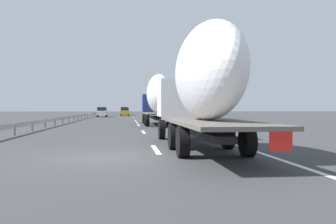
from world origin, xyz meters
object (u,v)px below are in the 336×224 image
(truck_trailing, at_px, (201,83))
(car_silver_hatch, at_px, (124,111))
(car_yellow_coupe, at_px, (125,112))
(truck_lead, at_px, (158,98))
(car_white_van, at_px, (102,112))
(car_black_suv, at_px, (125,110))
(road_sign, at_px, (165,104))

(truck_trailing, relative_size, car_silver_hatch, 2.90)
(truck_trailing, distance_m, car_yellow_coupe, 63.25)
(truck_lead, distance_m, car_silver_hatch, 53.49)
(car_yellow_coupe, height_order, car_white_van, car_white_van)
(car_silver_hatch, xyz_separation_m, car_white_van, (-19.58, 3.99, -0.03))
(car_white_van, bearing_deg, truck_lead, -167.51)
(car_black_suv, relative_size, road_sign, 1.43)
(car_silver_hatch, relative_size, car_black_suv, 0.98)
(car_silver_hatch, height_order, car_yellow_coupe, car_silver_hatch)
(car_black_suv, relative_size, car_white_van, 1.02)
(truck_trailing, relative_size, car_black_suv, 2.84)
(truck_trailing, distance_m, car_silver_hatch, 73.88)
(truck_trailing, xyz_separation_m, car_silver_hatch, (73.78, 3.49, -1.67))
(car_yellow_coupe, distance_m, car_white_van, 9.87)
(truck_trailing, xyz_separation_m, road_sign, (43.71, -3.10, -0.36))
(truck_trailing, distance_m, car_black_suv, 92.52)
(car_yellow_coupe, bearing_deg, car_white_van, 154.99)
(truck_lead, height_order, car_yellow_coupe, truck_lead)
(car_black_suv, bearing_deg, car_silver_hatch, 179.94)
(truck_lead, height_order, car_black_suv, truck_lead)
(road_sign, bearing_deg, car_white_van, 45.26)
(road_sign, bearing_deg, truck_lead, 172.42)
(car_silver_hatch, height_order, car_white_van, car_silver_hatch)
(car_yellow_coupe, bearing_deg, car_black_suv, 0.31)
(car_silver_hatch, relative_size, road_sign, 1.41)
(car_silver_hatch, height_order, car_black_suv, car_silver_hatch)
(truck_lead, distance_m, road_sign, 23.49)
(car_black_suv, relative_size, car_yellow_coupe, 1.15)
(truck_lead, relative_size, truck_trailing, 0.92)
(truck_lead, bearing_deg, car_yellow_coupe, 4.43)
(car_black_suv, xyz_separation_m, road_sign, (-48.73, -6.57, 1.32))
(car_silver_hatch, relative_size, car_white_van, 1.00)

